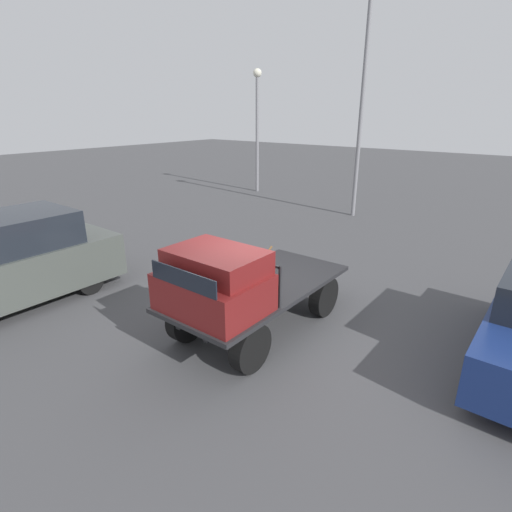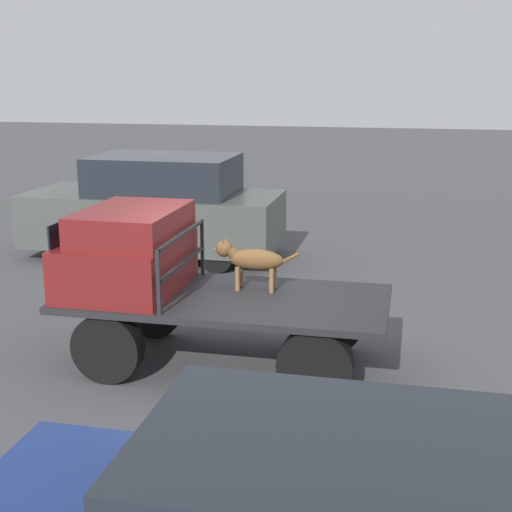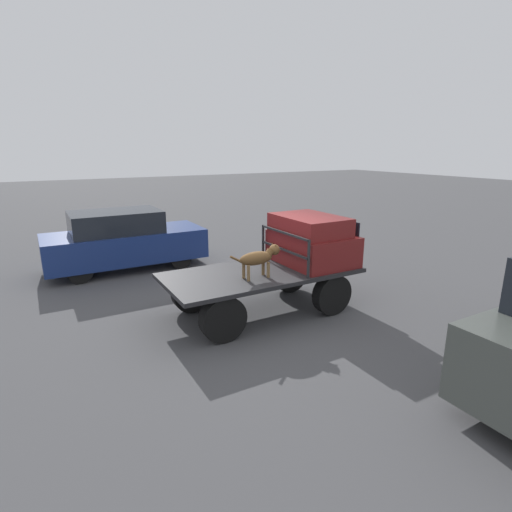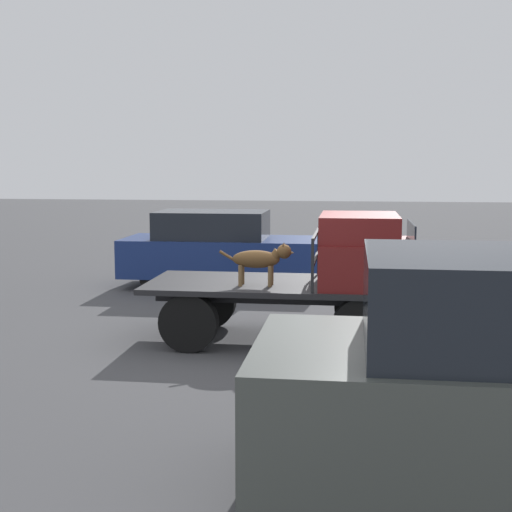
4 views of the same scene
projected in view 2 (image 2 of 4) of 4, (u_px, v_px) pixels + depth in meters
ground_plane at (226, 364)px, 8.82m from camera, size 80.00×80.00×0.00m
flatbed_truck at (225, 316)px, 8.66m from camera, size 3.91×1.83×0.89m
truck_cab at (128, 251)px, 8.73m from camera, size 1.31×1.71×1.02m
truck_headboard at (182, 254)px, 8.59m from camera, size 0.04×1.71×0.75m
dog at (250, 259)px, 8.76m from camera, size 1.09×0.26×0.64m
parked_pickup_far at (156, 208)px, 13.78m from camera, size 4.89×2.00×1.98m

